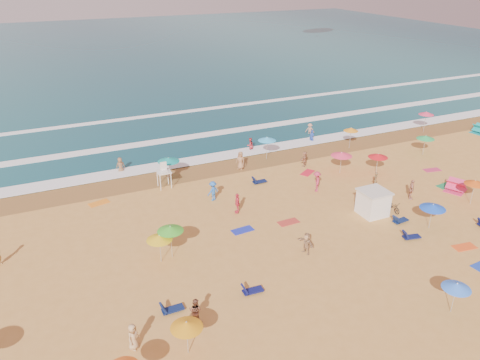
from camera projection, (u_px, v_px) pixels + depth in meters
name	position (u px, v px, depth m)	size (l,w,h in m)	color
ground	(301.00, 220.00, 37.38)	(220.00, 220.00, 0.00)	gold
ocean	(110.00, 52.00, 106.72)	(220.00, 140.00, 0.18)	#0C4756
wet_sand	(237.00, 164.00, 47.70)	(220.00, 220.00, 0.00)	olive
surf_foam	(207.00, 137.00, 54.94)	(200.00, 18.70, 0.05)	white
cabana	(373.00, 203.00, 37.88)	(2.00, 2.00, 2.00)	white
cabana_roof	(375.00, 192.00, 37.43)	(2.20, 2.20, 0.12)	silver
bicycle	(393.00, 206.00, 38.58)	(0.58, 1.67, 0.88)	black
lifeguard_stand	(164.00, 177.00, 42.43)	(1.20, 1.20, 2.10)	white
beach_umbrellas	(288.00, 187.00, 38.22)	(54.31, 27.21, 0.81)	#15AFA7
loungers	(390.00, 213.00, 38.04)	(44.40, 15.68, 0.34)	#0F1D4C
towels	(324.00, 233.00, 35.59)	(42.43, 26.82, 0.03)	#E9511D
popup_tents	(470.00, 152.00, 49.12)	(17.48, 12.54, 1.20)	#E8336C
beachgoers	(277.00, 187.00, 41.06)	(34.47, 27.53, 2.14)	#E3384C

